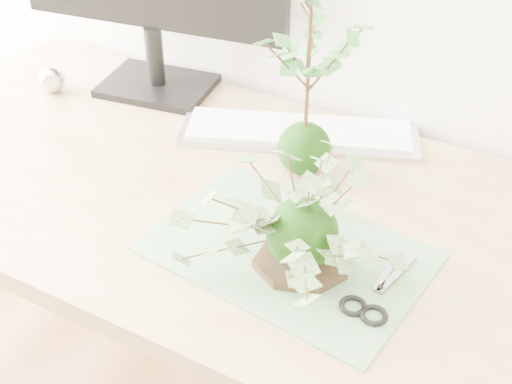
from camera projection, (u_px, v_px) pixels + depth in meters
desk at (268, 245)px, 1.30m from camera, size 1.60×0.70×0.74m
cutting_mat at (288, 252)px, 1.15m from camera, size 0.46×0.33×0.00m
stone_dish at (301, 264)px, 1.11m from camera, size 0.20×0.20×0.01m
ivy_kokedama at (303, 206)px, 1.04m from camera, size 0.39×0.39×0.22m
maple_kokedama at (310, 25)px, 1.16m from camera, size 0.28×0.28×0.41m
keyboard at (299, 132)px, 1.43m from camera, size 0.49×0.31×0.02m
foil_ball at (52, 80)px, 1.56m from camera, size 0.06×0.06×0.06m
scissors at (371, 302)px, 1.05m from camera, size 0.08×0.17×0.01m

